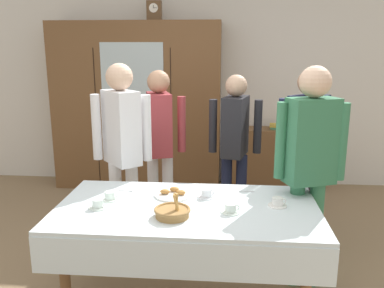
% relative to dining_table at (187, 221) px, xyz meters
% --- Properties ---
extents(ground_plane, '(12.00, 12.00, 0.00)m').
position_rel_dining_table_xyz_m(ground_plane, '(0.00, 0.24, -0.66)').
color(ground_plane, '#846B4C').
rests_on(ground_plane, ground).
extents(back_wall, '(6.40, 0.10, 2.70)m').
position_rel_dining_table_xyz_m(back_wall, '(0.00, 2.89, 0.69)').
color(back_wall, silver).
rests_on(back_wall, ground).
extents(dining_table, '(1.82, 0.98, 0.76)m').
position_rel_dining_table_xyz_m(dining_table, '(0.00, 0.00, 0.00)').
color(dining_table, brown).
rests_on(dining_table, ground).
extents(wall_cabinet, '(2.17, 0.46, 2.15)m').
position_rel_dining_table_xyz_m(wall_cabinet, '(-0.90, 2.59, 0.41)').
color(wall_cabinet, brown).
rests_on(wall_cabinet, ground).
extents(mantel_clock, '(0.18, 0.11, 0.24)m').
position_rel_dining_table_xyz_m(mantel_clock, '(-0.65, 2.59, 1.61)').
color(mantel_clock, brown).
rests_on(mantel_clock, wall_cabinet).
extents(bookshelf_low, '(1.13, 0.35, 0.80)m').
position_rel_dining_table_xyz_m(bookshelf_low, '(0.90, 2.64, -0.26)').
color(bookshelf_low, brown).
rests_on(bookshelf_low, ground).
extents(book_stack, '(0.16, 0.19, 0.06)m').
position_rel_dining_table_xyz_m(book_stack, '(0.90, 2.64, 0.17)').
color(book_stack, '#3D754C').
rests_on(book_stack, bookshelf_low).
extents(tea_cup_near_right, '(0.13, 0.13, 0.06)m').
position_rel_dining_table_xyz_m(tea_cup_near_right, '(0.63, 0.09, 0.13)').
color(tea_cup_near_right, white).
rests_on(tea_cup_near_right, dining_table).
extents(tea_cup_mid_right, '(0.13, 0.13, 0.06)m').
position_rel_dining_table_xyz_m(tea_cup_mid_right, '(-0.57, 0.11, 0.13)').
color(tea_cup_mid_right, silver).
rests_on(tea_cup_mid_right, dining_table).
extents(tea_cup_back_edge, '(0.13, 0.13, 0.06)m').
position_rel_dining_table_xyz_m(tea_cup_back_edge, '(0.13, 0.22, 0.13)').
color(tea_cup_back_edge, white).
rests_on(tea_cup_back_edge, dining_table).
extents(tea_cup_front_edge, '(0.13, 0.13, 0.06)m').
position_rel_dining_table_xyz_m(tea_cup_front_edge, '(-0.61, -0.05, 0.13)').
color(tea_cup_front_edge, silver).
rests_on(tea_cup_front_edge, dining_table).
extents(tea_cup_near_left, '(0.13, 0.13, 0.06)m').
position_rel_dining_table_xyz_m(tea_cup_near_left, '(0.30, -0.06, 0.13)').
color(tea_cup_near_left, silver).
rests_on(tea_cup_near_left, dining_table).
extents(bread_basket, '(0.24, 0.24, 0.16)m').
position_rel_dining_table_xyz_m(bread_basket, '(-0.08, -0.15, 0.13)').
color(bread_basket, '#9E7542').
rests_on(bread_basket, dining_table).
extents(pastry_plate, '(0.28, 0.28, 0.05)m').
position_rel_dining_table_xyz_m(pastry_plate, '(-0.13, 0.23, 0.11)').
color(pastry_plate, white).
rests_on(pastry_plate, dining_table).
extents(spoon_near_right, '(0.12, 0.02, 0.01)m').
position_rel_dining_table_xyz_m(spoon_near_right, '(0.45, 0.36, 0.10)').
color(spoon_near_right, silver).
rests_on(spoon_near_right, dining_table).
extents(spoon_front_edge, '(0.12, 0.02, 0.01)m').
position_rel_dining_table_xyz_m(spoon_front_edge, '(-0.48, 0.30, 0.10)').
color(spoon_front_edge, silver).
rests_on(spoon_front_edge, dining_table).
extents(person_behind_table_left, '(0.52, 0.40, 1.63)m').
position_rel_dining_table_xyz_m(person_behind_table_left, '(-0.39, 1.26, 0.33)').
color(person_behind_table_left, silver).
rests_on(person_behind_table_left, ground).
extents(person_beside_shelf, '(0.52, 0.40, 1.58)m').
position_rel_dining_table_xyz_m(person_beside_shelf, '(0.35, 1.35, 0.30)').
color(person_beside_shelf, '#191E38').
rests_on(person_beside_shelf, ground).
extents(person_by_cabinet, '(0.52, 0.39, 1.66)m').
position_rel_dining_table_xyz_m(person_by_cabinet, '(0.98, 0.99, 0.35)').
color(person_by_cabinet, '#232328').
rests_on(person_by_cabinet, ground).
extents(person_behind_table_right, '(0.52, 0.31, 1.72)m').
position_rel_dining_table_xyz_m(person_behind_table_right, '(0.89, 0.36, 0.39)').
color(person_behind_table_right, '#33704C').
rests_on(person_behind_table_right, ground).
extents(person_near_right_end, '(0.52, 0.40, 1.71)m').
position_rel_dining_table_xyz_m(person_near_right_end, '(-0.64, 0.76, 0.39)').
color(person_near_right_end, silver).
rests_on(person_near_right_end, ground).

